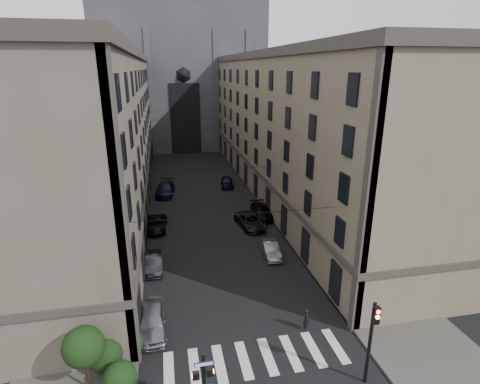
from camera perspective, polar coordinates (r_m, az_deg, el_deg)
sidewalk_left at (r=52.03m, az=-17.46°, el=-1.30°), size 7.00×80.00×0.15m
sidewalk_right at (r=53.90m, az=5.27°, el=0.18°), size 7.00×80.00×0.15m
zebra_crossing at (r=25.04m, az=2.43°, el=-23.94°), size 11.00×3.20×0.01m
building_left at (r=50.24m, az=-21.84°, el=8.50°), size 13.60×60.60×18.85m
building_right at (r=52.70m, az=8.68°, el=10.00°), size 13.60×60.60×18.85m
gothic_tower at (r=87.99m, az=-9.15°, el=18.81°), size 35.00×23.00×58.00m
pedestrian_signal_left at (r=20.51m, az=-5.52°, el=-26.88°), size 1.02×0.38×4.00m
traffic_light_right at (r=22.59m, az=19.45°, el=-19.77°), size 0.34×0.50×5.20m
shrub_cluster at (r=23.75m, az=-20.15°, el=-22.32°), size 3.90×4.40×3.90m
tram_wires at (r=49.70m, az=-6.12°, el=7.15°), size 14.00×60.00×0.43m
car_left_near at (r=27.11m, az=-13.24°, el=-18.48°), size 1.96×4.78×1.62m
car_left_midnear at (r=34.13m, az=-13.01°, el=-10.42°), size 1.59×4.17×1.36m
car_left_midfar at (r=41.93m, az=-12.71°, el=-4.80°), size 2.54×4.93×1.33m
car_left_far at (r=53.03m, az=-11.32°, el=0.43°), size 3.00×5.91×1.64m
car_right_near at (r=35.67m, az=4.70°, el=-8.69°), size 1.67×4.06×1.31m
car_right_midnear at (r=41.60m, az=1.58°, el=-4.44°), size 3.07×5.45×1.44m
car_right_midfar at (r=44.25m, az=3.38°, el=-3.02°), size 2.14×5.02×1.44m
car_right_far at (r=55.58m, az=-1.98°, el=1.53°), size 2.22×4.47×1.47m
pedestrian at (r=26.91m, az=10.05°, el=-18.58°), size 0.44×0.62×1.61m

